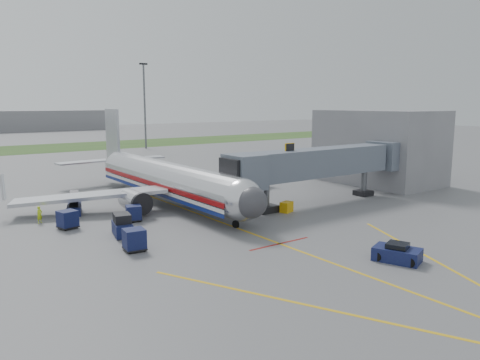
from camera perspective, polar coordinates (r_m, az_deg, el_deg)
ground at (r=40.38m, az=1.13°, el=-6.42°), size 400.00×400.00×0.00m
grass_strip at (r=123.72m, az=-24.94°, el=3.40°), size 300.00×25.00×0.01m
apron_markings at (r=35.03m, az=8.54°, el=-9.01°), size 21.52×50.00×0.01m
airliner at (r=52.51m, az=-8.95°, el=0.11°), size 32.10×35.67×10.25m
jet_bridge at (r=51.54m, az=9.23°, el=1.98°), size 25.30×4.00×6.90m
terminal at (r=67.62m, az=16.53°, el=3.90°), size 10.00×16.00×10.00m
light_mast_right at (r=116.53m, az=-11.55°, el=9.08°), size 2.00×0.44×20.40m
pushback_tug at (r=35.00m, az=18.61°, el=-8.49°), size 2.90×3.61×1.30m
baggage_tug at (r=40.47m, az=-14.16°, el=-5.46°), size 1.93×2.92×1.88m
baggage_cart_a at (r=45.10m, az=-12.84°, el=-3.97°), size 1.73×1.73×1.50m
baggage_cart_b at (r=36.24m, az=-12.76°, el=-7.11°), size 1.73×1.73×1.67m
baggage_cart_c at (r=44.18m, az=-20.28°, el=-4.53°), size 1.79×1.79×1.61m
belt_loader at (r=50.02m, az=-19.56°, el=-3.29°), size 2.33×4.20×1.98m
ground_power_cart at (r=47.86m, az=5.69°, el=-3.30°), size 1.56×1.29×1.07m
ramp_worker at (r=47.10m, az=-23.24°, el=-3.91°), size 0.69×0.61×1.58m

